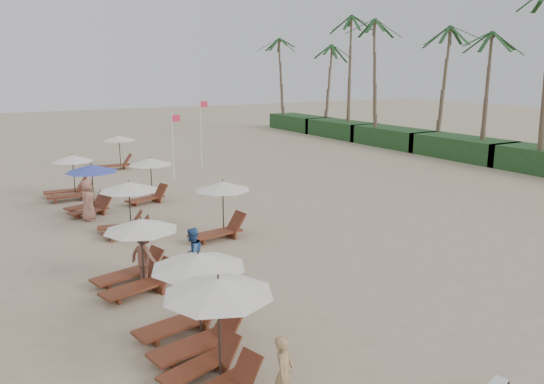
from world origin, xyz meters
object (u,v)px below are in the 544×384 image
inland_station_0 (219,207)px  flag_pole_near (173,142)px  beachgoer_mid_b (145,256)px  lounger_station_4 (89,187)px  beachgoer_near (284,374)px  beachgoer_far_b (88,200)px  lounger_station_2 (134,256)px  lounger_station_0 (212,328)px  inland_station_2 (116,150)px  beachgoer_mid_a (192,254)px  lounger_station_3 (125,205)px  lounger_station_1 (189,303)px  inland_station_1 (148,176)px  lounger_station_5 (68,179)px

inland_station_0 → flag_pole_near: size_ratio=0.70×
beachgoer_mid_b → lounger_station_4: bearing=-30.2°
beachgoer_near → beachgoer_far_b: 15.74m
beachgoer_mid_b → beachgoer_near: bearing=154.7°
lounger_station_2 → inland_station_0: bearing=36.9°
lounger_station_0 → inland_station_2: size_ratio=0.88×
lounger_station_4 → beachgoer_mid_a: lounger_station_4 is taller
lounger_station_3 → beachgoer_near: bearing=-91.7°
lounger_station_0 → flag_pole_near: flag_pole_near is taller
lounger_station_1 → lounger_station_3: size_ratio=1.10×
lounger_station_1 → lounger_station_2: (-0.21, 3.98, -0.05)m
inland_station_0 → inland_station_2: size_ratio=1.00×
lounger_station_0 → lounger_station_2: lounger_station_0 is taller
inland_station_1 → lounger_station_2: bearing=-109.5°
beachgoer_mid_b → beachgoer_far_b: bearing=-28.3°
lounger_station_5 → beachgoer_near: lounger_station_5 is taller
lounger_station_5 → beachgoer_mid_a: lounger_station_5 is taller
lounger_station_5 → inland_station_0: 10.73m
lounger_station_3 → lounger_station_1: bearing=-96.1°
lounger_station_0 → lounger_station_2: size_ratio=0.92×
lounger_station_2 → lounger_station_4: (0.65, 9.70, 0.23)m
inland_station_1 → flag_pole_near: 6.11m
beachgoer_near → beachgoer_mid_a: bearing=40.3°
inland_station_1 → flag_pole_near: size_ratio=0.67×
lounger_station_1 → lounger_station_3: (1.01, 9.49, 0.14)m
beachgoer_mid_b → flag_pole_near: 16.57m
lounger_station_3 → beachgoer_mid_b: (-0.83, -5.27, -0.34)m
beachgoer_near → beachgoer_mid_a: (0.94, 7.08, 0.06)m
lounger_station_0 → lounger_station_5: (0.33, 19.08, -0.32)m
lounger_station_2 → beachgoer_mid_a: lounger_station_2 is taller
lounger_station_5 → beachgoer_far_b: lounger_station_5 is taller
lounger_station_3 → beachgoer_mid_a: size_ratio=1.48×
inland_station_0 → beachgoer_mid_b: bearing=-142.5°
lounger_station_4 → flag_pole_near: bearing=42.8°
lounger_station_5 → lounger_station_0: bearing=-91.0°
lounger_station_0 → inland_station_0: 10.11m
beachgoer_far_b → beachgoer_mid_a: bearing=-152.3°
lounger_station_2 → inland_station_0: (4.32, 3.25, 0.25)m
lounger_station_2 → lounger_station_4: 9.72m
inland_station_1 → beachgoer_mid_b: bearing=-107.9°
lounger_station_5 → inland_station_2: (4.29, 7.19, 0.27)m
inland_station_0 → lounger_station_2: bearing=-143.1°
inland_station_1 → lounger_station_0: bearing=-102.8°
lounger_station_1 → lounger_station_3: lounger_station_1 is taller
beachgoer_mid_a → beachgoer_mid_b: (-1.39, 0.47, 0.03)m
inland_station_0 → inland_station_2: same height
lounger_station_4 → inland_station_0: lounger_station_4 is taller
lounger_station_5 → beachgoer_near: (0.54, -20.51, -0.23)m
lounger_station_5 → inland_station_2: size_ratio=0.93×
lounger_station_4 → inland_station_1: 3.07m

